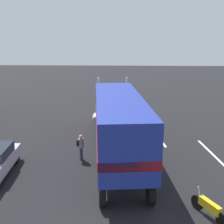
% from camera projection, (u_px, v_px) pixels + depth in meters
% --- Properties ---
extents(ground_plane, '(120.00, 120.00, 0.00)m').
position_uv_depth(ground_plane, '(115.00, 128.00, 23.38)').
color(ground_plane, black).
extents(lane_stripe_near, '(4.39, 0.66, 0.01)m').
position_uv_depth(lane_stripe_near, '(159.00, 137.00, 21.21)').
color(lane_stripe_near, silver).
rests_on(lane_stripe_near, ground_plane).
extents(lane_stripe_mid, '(4.39, 0.62, 0.01)m').
position_uv_depth(lane_stripe_mid, '(211.00, 152.00, 18.24)').
color(lane_stripe_mid, silver).
rests_on(lane_stripe_mid, ground_plane).
extents(semi_truck, '(14.35, 4.29, 4.50)m').
position_uv_depth(semi_truck, '(117.00, 119.00, 17.01)').
color(semi_truck, red).
rests_on(semi_truck, ground_plane).
extents(person_bystander, '(0.37, 0.47, 1.63)m').
position_uv_depth(person_bystander, '(81.00, 146.00, 16.93)').
color(person_bystander, '#2D3347').
rests_on(person_bystander, ground_plane).
extents(motorcycle, '(1.91, 1.08, 1.12)m').
position_uv_depth(motorcycle, '(209.00, 208.00, 11.36)').
color(motorcycle, black).
rests_on(motorcycle, ground_plane).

